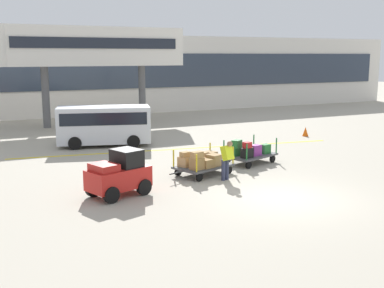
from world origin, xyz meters
TOP-DOWN VIEW (x-y plane):
  - ground_plane at (0.00, 0.00)m, footprint 120.00×120.00m
  - apron_lead_line at (0.30, 9.40)m, footprint 16.76×2.61m
  - terminal_building at (0.00, 25.97)m, footprint 60.23×2.51m
  - jet_bridge at (-2.96, 19.99)m, footprint 14.34×3.00m
  - baggage_tug at (-4.96, 2.65)m, footprint 2.35×1.79m
  - baggage_cart_lead at (-1.12, 4.00)m, footprint 3.07×2.08m
  - baggage_cart_middle at (1.71, 4.98)m, footprint 3.07×2.08m
  - baggage_handler at (-0.63, 2.87)m, footprint 0.51×0.52m
  - shuttle_van at (-2.95, 11.98)m, footprint 5.13×3.11m
  - safety_cone_near at (8.72, 9.85)m, footprint 0.36×0.36m

SIDE VIEW (x-z plane):
  - ground_plane at x=0.00m, z-range 0.00..0.00m
  - apron_lead_line at x=0.30m, z-range 0.00..0.01m
  - safety_cone_near at x=8.72m, z-range 0.00..0.55m
  - baggage_cart_middle at x=1.71m, z-range -0.02..1.08m
  - baggage_cart_lead at x=-1.12m, z-range -0.01..1.10m
  - baggage_tug at x=-4.96m, z-range -0.04..1.54m
  - baggage_handler at x=-0.63m, z-range 0.08..1.65m
  - shuttle_van at x=-2.95m, z-range 0.19..2.28m
  - terminal_building at x=0.00m, z-range 0.01..6.39m
  - jet_bridge at x=-2.96m, z-range 1.96..8.61m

